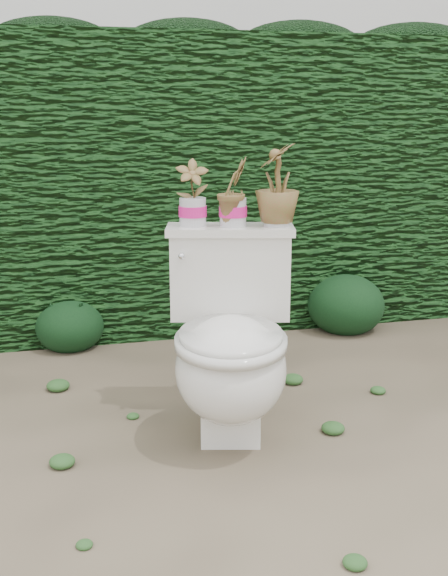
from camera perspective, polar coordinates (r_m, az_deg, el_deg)
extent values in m
plane|color=#7F7057|center=(2.98, 3.72, -10.27)|extent=(60.00, 60.00, 0.00)
cube|color=#1F521B|center=(4.28, -2.72, 8.42)|extent=(8.00, 1.00, 1.60)
cube|color=silver|center=(8.73, -4.83, 19.28)|extent=(8.00, 3.50, 4.00)
cube|color=silver|center=(2.82, 0.50, -9.47)|extent=(0.29, 0.34, 0.20)
ellipsoid|color=silver|center=(2.66, 0.54, -6.40)|extent=(0.52, 0.60, 0.39)
cube|color=silver|center=(2.88, 0.48, 0.99)|extent=(0.50, 0.28, 0.34)
cube|color=silver|center=(2.85, 0.49, 4.62)|extent=(0.53, 0.31, 0.03)
cylinder|color=silver|center=(2.77, -3.33, 2.64)|extent=(0.03, 0.06, 0.02)
sphere|color=silver|center=(2.74, -3.36, 2.52)|extent=(0.03, 0.03, 0.03)
imported|color=#2E7524|center=(2.83, -2.51, 7.38)|extent=(0.14, 0.11, 0.24)
imported|color=#2E7524|center=(2.82, 0.72, 7.46)|extent=(0.18, 0.18, 0.25)
imported|color=#2E7524|center=(2.83, 4.23, 7.97)|extent=(0.21, 0.21, 0.31)
ellipsoid|color=#133616|center=(3.86, -12.12, -2.53)|extent=(0.36, 0.36, 0.29)
ellipsoid|color=#133616|center=(4.11, 9.62, -0.93)|extent=(0.43, 0.43, 0.34)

